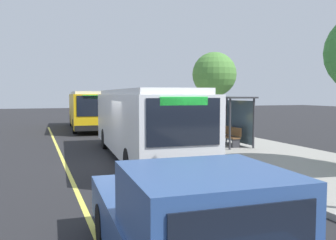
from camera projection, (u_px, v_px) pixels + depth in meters
The scene contains 10 objects.
ground_plane at pixel (126, 166), 13.99m from camera, with size 120.00×120.00×0.00m, color #232326.
sidewalk_curb at pixel (258, 155), 16.06m from camera, with size 44.00×6.40×0.15m, color gray.
lane_stripe_center at pixel (67, 170), 13.23m from camera, with size 36.00×0.14×0.01m, color #E0D64C.
transit_bus_main at pixel (142, 121), 15.41m from camera, with size 11.25×3.28×2.95m.
transit_bus_second at pixel (88, 108), 28.63m from camera, with size 10.65×3.22×2.95m.
pickup_truck at pixel (186, 230), 5.11m from camera, with size 5.48×2.24×1.85m.
bus_shelter at pixel (229, 110), 18.60m from camera, with size 2.90×1.60×2.48m.
waiting_bench at pixel (230, 136), 18.32m from camera, with size 1.60×0.48×0.95m.
route_sign_post at pixel (204, 113), 15.76m from camera, with size 0.44×0.08×2.80m.
street_tree_downstreet at pixel (214, 75), 23.56m from camera, with size 2.87×2.87×5.33m.
Camera 1 is at (13.53, -3.28, 2.77)m, focal length 38.76 mm.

